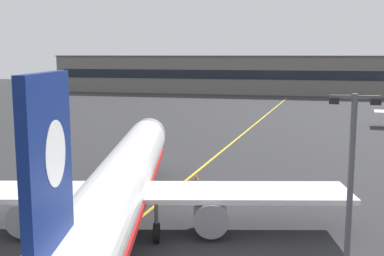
% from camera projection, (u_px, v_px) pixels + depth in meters
% --- Properties ---
extents(taxiway_centreline, '(11.44, 179.67, 0.01)m').
position_uv_depth(taxiway_centreline, '(194.00, 174.00, 49.96)').
color(taxiway_centreline, yellow).
rests_on(taxiway_centreline, ground).
extents(airliner_foreground, '(32.26, 41.07, 11.65)m').
position_uv_depth(airliner_foreground, '(120.00, 185.00, 33.10)').
color(airliner_foreground, white).
rests_on(airliner_foreground, ground).
extents(apron_lamp_post, '(2.24, 0.90, 10.51)m').
position_uv_depth(apron_lamp_post, '(350.00, 200.00, 22.49)').
color(apron_lamp_post, '#515156').
rests_on(apron_lamp_post, ground).
extents(safety_cone_by_nose_gear, '(0.44, 0.44, 0.55)m').
position_uv_depth(safety_cone_by_nose_gear, '(196.00, 177.00, 47.81)').
color(safety_cone_by_nose_gear, orange).
rests_on(safety_cone_by_nose_gear, ground).
extents(terminal_building, '(131.61, 12.40, 12.01)m').
position_uv_depth(terminal_building, '(254.00, 75.00, 152.30)').
color(terminal_building, slate).
rests_on(terminal_building, ground).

